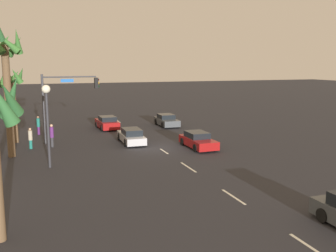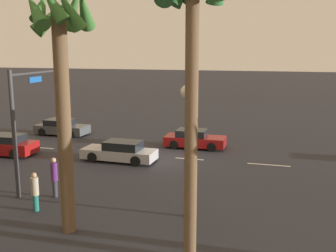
{
  "view_description": "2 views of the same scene",
  "coord_description": "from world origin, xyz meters",
  "px_view_note": "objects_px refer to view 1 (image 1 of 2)",
  "views": [
    {
      "loc": [
        -28.75,
        9.55,
        6.83
      ],
      "look_at": [
        0.46,
        -0.98,
        1.7
      ],
      "focal_mm": 40.24,
      "sensor_mm": 36.0,
      "label": 1
    },
    {
      "loc": [
        -6.65,
        24.0,
        6.87
      ],
      "look_at": [
        0.25,
        -0.58,
        1.96
      ],
      "focal_mm": 42.53,
      "sensor_mm": 36.0,
      "label": 2
    }
  ],
  "objects_px": {
    "traffic_signal": "(63,96)",
    "palm_tree_2": "(6,67)",
    "car_4": "(167,120)",
    "car_1": "(131,136)",
    "car_3": "(198,140)",
    "car_2": "(107,123)",
    "palm_tree_0": "(13,86)",
    "streetlamp": "(47,109)",
    "pedestrian_2": "(38,125)",
    "pedestrian_1": "(30,138)",
    "pedestrian_0": "(52,135)"
  },
  "relations": [
    {
      "from": "traffic_signal",
      "to": "palm_tree_2",
      "type": "relative_size",
      "value": 0.64
    },
    {
      "from": "car_4",
      "to": "palm_tree_2",
      "type": "xyz_separation_m",
      "value": [
        -9.5,
        15.6,
        6.02
      ]
    },
    {
      "from": "car_1",
      "to": "palm_tree_2",
      "type": "height_order",
      "value": "palm_tree_2"
    },
    {
      "from": "car_1",
      "to": "car_3",
      "type": "height_order",
      "value": "car_3"
    },
    {
      "from": "car_2",
      "to": "palm_tree_0",
      "type": "height_order",
      "value": "palm_tree_0"
    },
    {
      "from": "car_1",
      "to": "streetlamp",
      "type": "xyz_separation_m",
      "value": [
        -5.91,
        7.11,
        3.32
      ]
    },
    {
      "from": "traffic_signal",
      "to": "pedestrian_2",
      "type": "height_order",
      "value": "traffic_signal"
    },
    {
      "from": "traffic_signal",
      "to": "pedestrian_1",
      "type": "height_order",
      "value": "traffic_signal"
    },
    {
      "from": "car_3",
      "to": "pedestrian_0",
      "type": "height_order",
      "value": "pedestrian_0"
    },
    {
      "from": "streetlamp",
      "to": "palm_tree_2",
      "type": "bearing_deg",
      "value": 31.84
    },
    {
      "from": "car_3",
      "to": "traffic_signal",
      "type": "bearing_deg",
      "value": 59.12
    },
    {
      "from": "traffic_signal",
      "to": "streetlamp",
      "type": "height_order",
      "value": "traffic_signal"
    },
    {
      "from": "car_4",
      "to": "palm_tree_0",
      "type": "relative_size",
      "value": 0.65
    },
    {
      "from": "car_1",
      "to": "pedestrian_1",
      "type": "relative_size",
      "value": 2.73
    },
    {
      "from": "traffic_signal",
      "to": "pedestrian_0",
      "type": "bearing_deg",
      "value": 145.6
    },
    {
      "from": "car_2",
      "to": "palm_tree_0",
      "type": "xyz_separation_m",
      "value": [
        -4.28,
        8.88,
        4.3
      ]
    },
    {
      "from": "streetlamp",
      "to": "pedestrian_1",
      "type": "distance_m",
      "value": 7.17
    },
    {
      "from": "streetlamp",
      "to": "pedestrian_2",
      "type": "distance_m",
      "value": 13.12
    },
    {
      "from": "car_3",
      "to": "car_4",
      "type": "distance_m",
      "value": 11.44
    },
    {
      "from": "traffic_signal",
      "to": "palm_tree_0",
      "type": "distance_m",
      "value": 4.38
    },
    {
      "from": "pedestrian_0",
      "to": "palm_tree_2",
      "type": "height_order",
      "value": "palm_tree_2"
    },
    {
      "from": "car_4",
      "to": "traffic_signal",
      "type": "height_order",
      "value": "traffic_signal"
    },
    {
      "from": "pedestrian_1",
      "to": "palm_tree_0",
      "type": "xyz_separation_m",
      "value": [
        3.16,
        1.21,
        4.02
      ]
    },
    {
      "from": "car_2",
      "to": "traffic_signal",
      "type": "height_order",
      "value": "traffic_signal"
    },
    {
      "from": "car_3",
      "to": "pedestrian_2",
      "type": "relative_size",
      "value": 2.34
    },
    {
      "from": "streetlamp",
      "to": "pedestrian_1",
      "type": "height_order",
      "value": "streetlamp"
    },
    {
      "from": "streetlamp",
      "to": "car_2",
      "type": "bearing_deg",
      "value": -25.09
    },
    {
      "from": "pedestrian_0",
      "to": "pedestrian_2",
      "type": "distance_m",
      "value": 6.38
    },
    {
      "from": "car_1",
      "to": "palm_tree_0",
      "type": "relative_size",
      "value": 0.71
    },
    {
      "from": "pedestrian_0",
      "to": "palm_tree_2",
      "type": "xyz_separation_m",
      "value": [
        -2.44,
        2.99,
        5.58
      ]
    },
    {
      "from": "pedestrian_1",
      "to": "palm_tree_2",
      "type": "xyz_separation_m",
      "value": [
        -2.36,
        1.31,
        5.71
      ]
    },
    {
      "from": "car_2",
      "to": "streetlamp",
      "type": "height_order",
      "value": "streetlamp"
    },
    {
      "from": "car_4",
      "to": "traffic_signal",
      "type": "distance_m",
      "value": 13.06
    },
    {
      "from": "car_3",
      "to": "pedestrian_2",
      "type": "height_order",
      "value": "pedestrian_2"
    },
    {
      "from": "traffic_signal",
      "to": "streetlamp",
      "type": "bearing_deg",
      "value": 168.48
    },
    {
      "from": "car_2",
      "to": "car_1",
      "type": "bearing_deg",
      "value": -175.47
    },
    {
      "from": "car_3",
      "to": "pedestrian_2",
      "type": "distance_m",
      "value": 16.23
    },
    {
      "from": "car_4",
      "to": "pedestrian_1",
      "type": "xyz_separation_m",
      "value": [
        -7.13,
        14.29,
        0.31
      ]
    },
    {
      "from": "traffic_signal",
      "to": "pedestrian_0",
      "type": "height_order",
      "value": "traffic_signal"
    },
    {
      "from": "pedestrian_1",
      "to": "pedestrian_2",
      "type": "bearing_deg",
      "value": -6.5
    },
    {
      "from": "car_3",
      "to": "traffic_signal",
      "type": "height_order",
      "value": "traffic_signal"
    },
    {
      "from": "car_3",
      "to": "pedestrian_1",
      "type": "distance_m",
      "value": 13.67
    },
    {
      "from": "streetlamp",
      "to": "car_3",
      "type": "bearing_deg",
      "value": -79.61
    },
    {
      "from": "car_1",
      "to": "pedestrian_2",
      "type": "relative_size",
      "value": 2.57
    },
    {
      "from": "streetlamp",
      "to": "pedestrian_0",
      "type": "distance_m",
      "value": 7.1
    },
    {
      "from": "car_1",
      "to": "pedestrian_1",
      "type": "bearing_deg",
      "value": 86.62
    },
    {
      "from": "pedestrian_1",
      "to": "palm_tree_0",
      "type": "relative_size",
      "value": 0.26
    },
    {
      "from": "car_1",
      "to": "pedestrian_1",
      "type": "distance_m",
      "value": 8.32
    },
    {
      "from": "car_1",
      "to": "traffic_signal",
      "type": "distance_m",
      "value": 6.85
    },
    {
      "from": "car_4",
      "to": "pedestrian_2",
      "type": "relative_size",
      "value": 2.37
    }
  ]
}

